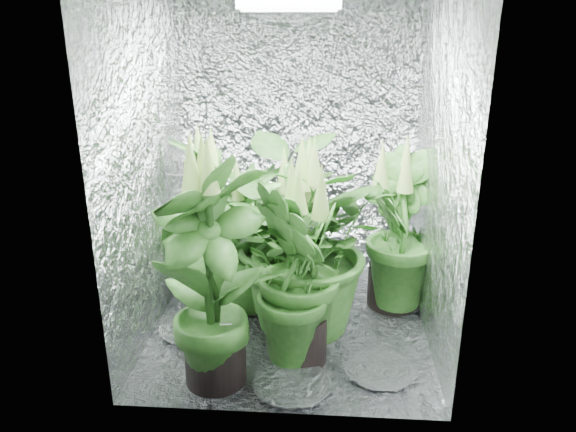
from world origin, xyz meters
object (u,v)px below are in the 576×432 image
at_px(plant_b, 294,234).
at_px(plant_e, 299,244).
at_px(plant_d, 210,223).
at_px(plant_a, 290,237).
at_px(plant_h, 249,241).
at_px(plant_c, 397,234).
at_px(circulation_fan, 386,280).
at_px(plant_g, 299,276).
at_px(grow_lamp, 290,2).
at_px(plant_f, 211,273).

bearing_deg(plant_b, plant_e, -83.36).
xyz_separation_m(plant_b, plant_d, (-0.52, -0.18, 0.13)).
xyz_separation_m(plant_a, plant_h, (-0.25, 0.03, -0.05)).
relative_size(plant_b, plant_c, 0.83).
bearing_deg(circulation_fan, plant_g, -123.93).
bearing_deg(plant_d, plant_h, -14.91).
bearing_deg(plant_g, grow_lamp, 101.19).
bearing_deg(plant_a, circulation_fan, 14.72).
distance_m(plant_c, circulation_fan, 0.34).
height_order(grow_lamp, plant_g, grow_lamp).
bearing_deg(circulation_fan, plant_f, -132.63).
height_order(plant_e, plant_f, plant_f).
relative_size(plant_a, plant_f, 0.82).
height_order(plant_a, plant_f, plant_f).
height_order(plant_d, plant_f, plant_f).
distance_m(grow_lamp, plant_a, 1.34).
bearing_deg(plant_f, plant_g, 27.22).
xyz_separation_m(plant_d, plant_g, (0.59, -0.63, -0.03)).
distance_m(plant_g, plant_h, 0.65).
height_order(plant_e, circulation_fan, plant_e).
bearing_deg(plant_c, plant_b, 165.97).
bearing_deg(plant_g, plant_e, 92.88).
distance_m(plant_b, plant_c, 0.67).
xyz_separation_m(plant_d, plant_e, (0.58, -0.36, 0.03)).
distance_m(plant_e, plant_g, 0.27).
height_order(plant_a, plant_c, plant_c).
bearing_deg(plant_g, plant_b, 95.42).
xyz_separation_m(plant_e, plant_f, (-0.40, -0.48, 0.04)).
height_order(plant_b, plant_f, plant_f).
height_order(grow_lamp, plant_f, grow_lamp).
xyz_separation_m(plant_a, plant_e, (0.07, -0.26, 0.06)).
bearing_deg(plant_e, plant_f, -129.96).
xyz_separation_m(plant_a, circulation_fan, (0.61, 0.16, -0.35)).
bearing_deg(plant_g, plant_c, 48.73).
distance_m(plant_g, circulation_fan, 0.94).
distance_m(plant_f, circulation_fan, 1.38).
xyz_separation_m(plant_a, plant_f, (-0.33, -0.74, 0.10)).
xyz_separation_m(plant_c, plant_e, (-0.58, -0.39, 0.08)).
distance_m(plant_f, plant_g, 0.47).
distance_m(plant_b, plant_d, 0.56).
height_order(grow_lamp, plant_h, grow_lamp).
xyz_separation_m(plant_b, plant_g, (0.08, -0.81, 0.10)).
distance_m(plant_d, plant_h, 0.28).
height_order(plant_a, plant_h, plant_a).
relative_size(plant_c, plant_g, 0.98).
height_order(plant_g, circulation_fan, plant_g).
bearing_deg(plant_b, circulation_fan, -11.51).
bearing_deg(plant_c, circulation_fan, 136.52).
bearing_deg(plant_f, plant_a, 65.88).
height_order(plant_a, circulation_fan, plant_a).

